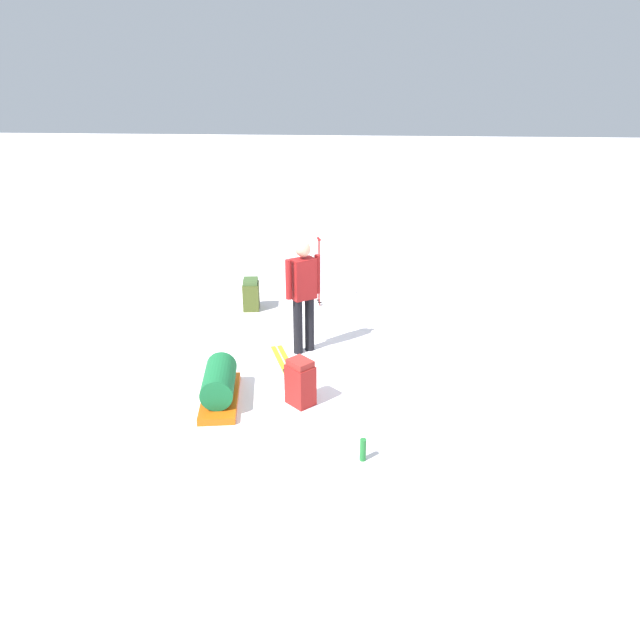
# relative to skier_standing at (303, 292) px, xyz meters

# --- Properties ---
(ground_plane) EXTENTS (80.00, 80.00, 0.00)m
(ground_plane) POSITION_rel_skier_standing_xyz_m (0.44, 0.28, -0.95)
(ground_plane) COLOR white
(skier_standing) EXTENTS (0.38, 0.47, 1.70)m
(skier_standing) POSITION_rel_skier_standing_xyz_m (0.00, 0.00, 0.00)
(skier_standing) COLOR black
(skier_standing) RESTS_ON ground_plane
(ski_pair_near) EXTENTS (1.77, 0.83, 0.05)m
(ski_pair_near) POSITION_rel_skier_standing_xyz_m (0.75, -0.11, -0.94)
(ski_pair_near) COLOR gold
(ski_pair_near) RESTS_ON ground_plane
(backpack_large_dark) EXTENTS (0.41, 0.41, 0.61)m
(backpack_large_dark) POSITION_rel_skier_standing_xyz_m (1.53, 0.14, -0.66)
(backpack_large_dark) COLOR #A2201D
(backpack_large_dark) RESTS_ON ground_plane
(backpack_bright) EXTENTS (0.38, 0.32, 0.57)m
(backpack_bright) POSITION_rel_skier_standing_xyz_m (-1.65, -1.15, -0.68)
(backpack_bright) COLOR #44511F
(backpack_bright) RESTS_ON ground_plane
(ski_poles_planted_near) EXTENTS (0.19, 0.11, 1.25)m
(ski_poles_planted_near) POSITION_rel_skier_standing_xyz_m (-2.00, 0.04, -0.26)
(ski_poles_planted_near) COLOR maroon
(ski_poles_planted_near) RESTS_ON ground_plane
(gear_sled) EXTENTS (1.24, 0.64, 0.49)m
(gear_sled) POSITION_rel_skier_standing_xyz_m (1.56, -0.89, -0.73)
(gear_sled) COLOR #D6570D
(gear_sled) RESTS_ON ground_plane
(thermos_bottle) EXTENTS (0.07, 0.07, 0.26)m
(thermos_bottle) POSITION_rel_skier_standing_xyz_m (2.64, 0.95, -0.82)
(thermos_bottle) COLOR #1E712E
(thermos_bottle) RESTS_ON ground_plane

